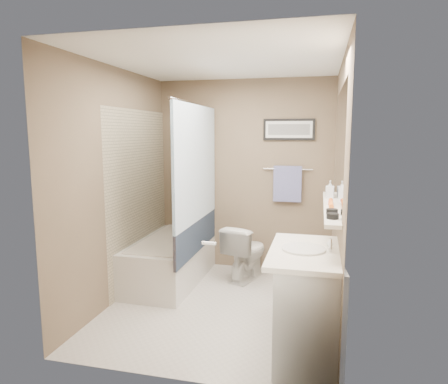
% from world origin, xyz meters
% --- Properties ---
extents(ground, '(2.50, 2.50, 0.00)m').
position_xyz_m(ground, '(0.00, 0.00, 0.00)').
color(ground, beige).
rests_on(ground, ground).
extents(ceiling, '(2.20, 2.50, 0.04)m').
position_xyz_m(ceiling, '(0.00, 0.00, 2.38)').
color(ceiling, white).
rests_on(ceiling, wall_back).
extents(wall_back, '(2.20, 0.04, 2.40)m').
position_xyz_m(wall_back, '(0.00, 1.23, 1.20)').
color(wall_back, brown).
rests_on(wall_back, ground).
extents(wall_front, '(2.20, 0.04, 2.40)m').
position_xyz_m(wall_front, '(0.00, -1.23, 1.20)').
color(wall_front, brown).
rests_on(wall_front, ground).
extents(wall_left, '(0.04, 2.50, 2.40)m').
position_xyz_m(wall_left, '(-1.08, 0.00, 1.20)').
color(wall_left, brown).
rests_on(wall_left, ground).
extents(wall_right, '(0.04, 2.50, 2.40)m').
position_xyz_m(wall_right, '(1.08, 0.00, 1.20)').
color(wall_right, brown).
rests_on(wall_right, ground).
extents(tile_surround, '(0.02, 1.55, 2.00)m').
position_xyz_m(tile_surround, '(-1.09, 0.50, 1.00)').
color(tile_surround, tan).
rests_on(tile_surround, wall_left).
extents(curtain_rod, '(0.02, 1.55, 0.02)m').
position_xyz_m(curtain_rod, '(-0.40, 0.50, 2.05)').
color(curtain_rod, silver).
rests_on(curtain_rod, wall_left).
extents(curtain_upper, '(0.03, 1.45, 1.28)m').
position_xyz_m(curtain_upper, '(-0.40, 0.50, 1.40)').
color(curtain_upper, white).
rests_on(curtain_upper, curtain_rod).
extents(curtain_lower, '(0.03, 1.45, 0.36)m').
position_xyz_m(curtain_lower, '(-0.40, 0.50, 0.58)').
color(curtain_lower, '#243144').
rests_on(curtain_lower, curtain_rod).
extents(mirror, '(0.02, 1.60, 1.00)m').
position_xyz_m(mirror, '(1.09, -0.15, 1.62)').
color(mirror, silver).
rests_on(mirror, wall_right).
extents(shelf, '(0.12, 1.60, 0.03)m').
position_xyz_m(shelf, '(1.04, -0.15, 1.10)').
color(shelf, silver).
rests_on(shelf, wall_right).
extents(towel_bar, '(0.60, 0.02, 0.02)m').
position_xyz_m(towel_bar, '(0.55, 1.22, 1.30)').
color(towel_bar, silver).
rests_on(towel_bar, wall_back).
extents(towel, '(0.34, 0.05, 0.44)m').
position_xyz_m(towel, '(0.55, 1.20, 1.12)').
color(towel, '#8F94D0').
rests_on(towel, towel_bar).
extents(art_frame, '(0.62, 0.02, 0.26)m').
position_xyz_m(art_frame, '(0.55, 1.23, 1.78)').
color(art_frame, black).
rests_on(art_frame, wall_back).
extents(art_mat, '(0.56, 0.00, 0.20)m').
position_xyz_m(art_mat, '(0.55, 1.22, 1.78)').
color(art_mat, white).
rests_on(art_mat, art_frame).
extents(art_image, '(0.50, 0.00, 0.13)m').
position_xyz_m(art_image, '(0.55, 1.22, 1.78)').
color(art_image, '#595959').
rests_on(art_image, art_mat).
extents(door, '(0.80, 0.02, 2.00)m').
position_xyz_m(door, '(0.55, -1.24, 1.00)').
color(door, silver).
rests_on(door, wall_front).
extents(door_handle, '(0.10, 0.02, 0.02)m').
position_xyz_m(door_handle, '(0.22, -1.19, 1.00)').
color(door_handle, silver).
rests_on(door_handle, door).
extents(bathtub, '(0.72, 1.51, 0.50)m').
position_xyz_m(bathtub, '(-0.75, 0.58, 0.25)').
color(bathtub, silver).
rests_on(bathtub, ground).
extents(tub_rim, '(0.56, 1.36, 0.02)m').
position_xyz_m(tub_rim, '(-0.75, 0.58, 0.50)').
color(tub_rim, silver).
rests_on(tub_rim, bathtub).
extents(toilet, '(0.55, 0.73, 0.66)m').
position_xyz_m(toilet, '(0.11, 0.84, 0.33)').
color(toilet, silver).
rests_on(toilet, ground).
extents(vanity, '(0.59, 0.95, 0.80)m').
position_xyz_m(vanity, '(0.85, -0.65, 0.40)').
color(vanity, silver).
rests_on(vanity, ground).
extents(countertop, '(0.54, 0.96, 0.04)m').
position_xyz_m(countertop, '(0.84, -0.65, 0.82)').
color(countertop, white).
rests_on(countertop, vanity).
extents(sink_basin, '(0.34, 0.34, 0.01)m').
position_xyz_m(sink_basin, '(0.83, -0.65, 0.85)').
color(sink_basin, silver).
rests_on(sink_basin, countertop).
extents(faucet_spout, '(0.02, 0.02, 0.10)m').
position_xyz_m(faucet_spout, '(1.03, -0.65, 0.89)').
color(faucet_spout, silver).
rests_on(faucet_spout, countertop).
extents(faucet_knob, '(0.05, 0.05, 0.05)m').
position_xyz_m(faucet_knob, '(1.03, -0.55, 0.87)').
color(faucet_knob, white).
rests_on(faucet_knob, countertop).
extents(candle_bowl_near, '(0.09, 0.09, 0.04)m').
position_xyz_m(candle_bowl_near, '(1.04, -0.73, 1.14)').
color(candle_bowl_near, black).
rests_on(candle_bowl_near, shelf).
extents(candle_bowl_far, '(0.09, 0.09, 0.04)m').
position_xyz_m(candle_bowl_far, '(1.04, -0.56, 1.14)').
color(candle_bowl_far, black).
rests_on(candle_bowl_far, shelf).
extents(hair_brush_front, '(0.04, 0.22, 0.04)m').
position_xyz_m(hair_brush_front, '(1.04, -0.26, 1.14)').
color(hair_brush_front, orange).
rests_on(hair_brush_front, shelf).
extents(hair_brush_back, '(0.05, 0.22, 0.04)m').
position_xyz_m(hair_brush_back, '(1.04, -0.13, 1.14)').
color(hair_brush_back, '#D6561E').
rests_on(hair_brush_back, shelf).
extents(pink_comb, '(0.04, 0.16, 0.01)m').
position_xyz_m(pink_comb, '(1.04, 0.06, 1.12)').
color(pink_comb, pink).
rests_on(pink_comb, shelf).
extents(glass_jar, '(0.08, 0.08, 0.10)m').
position_xyz_m(glass_jar, '(1.04, 0.39, 1.17)').
color(glass_jar, silver).
rests_on(glass_jar, shelf).
extents(soap_bottle, '(0.08, 0.08, 0.17)m').
position_xyz_m(soap_bottle, '(1.04, 0.26, 1.20)').
color(soap_bottle, '#999999').
rests_on(soap_bottle, shelf).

